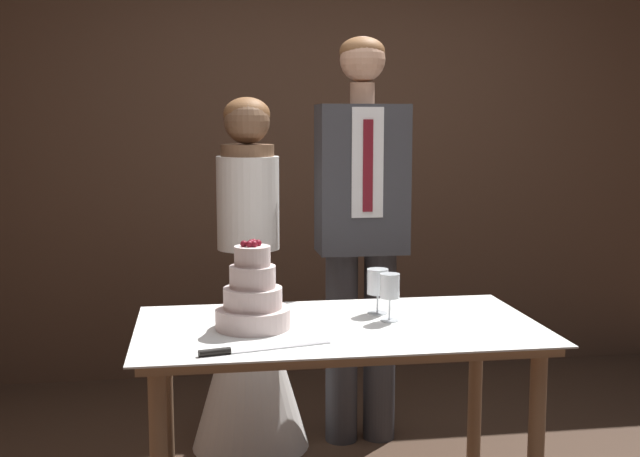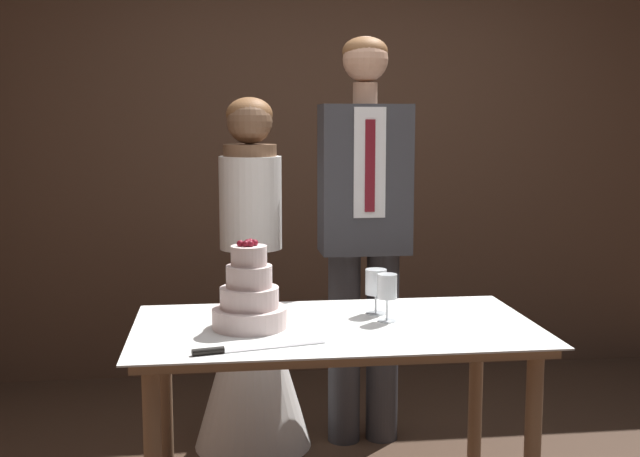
{
  "view_description": "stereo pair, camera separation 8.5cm",
  "coord_description": "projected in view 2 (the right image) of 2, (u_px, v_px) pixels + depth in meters",
  "views": [
    {
      "loc": [
        -0.72,
        -2.69,
        1.5
      ],
      "look_at": [
        -0.24,
        0.45,
        1.07
      ],
      "focal_mm": 45.0,
      "sensor_mm": 36.0,
      "label": 1
    },
    {
      "loc": [
        -0.64,
        -2.71,
        1.5
      ],
      "look_at": [
        -0.24,
        0.45,
        1.07
      ],
      "focal_mm": 45.0,
      "sensor_mm": 36.0,
      "label": 2
    }
  ],
  "objects": [
    {
      "name": "bride",
      "position": [
        252.0,
        321.0,
        3.66
      ],
      "size": [
        0.54,
        0.54,
        1.6
      ],
      "color": "white",
      "rests_on": "ground_plane"
    },
    {
      "name": "cake_table",
      "position": [
        335.0,
        351.0,
        2.83
      ],
      "size": [
        1.42,
        0.77,
        0.79
      ],
      "color": "#8E6B4C",
      "rests_on": "ground_plane"
    },
    {
      "name": "tiered_cake",
      "position": [
        249.0,
        298.0,
        2.77
      ],
      "size": [
        0.26,
        0.26,
        0.31
      ],
      "color": "beige",
      "rests_on": "cake_table"
    },
    {
      "name": "wine_glass_middle",
      "position": [
        376.0,
        284.0,
        2.97
      ],
      "size": [
        0.08,
        0.08,
        0.17
      ],
      "color": "silver",
      "rests_on": "cake_table"
    },
    {
      "name": "wine_glass_near",
      "position": [
        387.0,
        288.0,
        2.86
      ],
      "size": [
        0.07,
        0.07,
        0.17
      ],
      "color": "silver",
      "rests_on": "cake_table"
    },
    {
      "name": "groom",
      "position": [
        364.0,
        221.0,
        3.67
      ],
      "size": [
        0.4,
        0.25,
        1.87
      ],
      "color": "#38383D",
      "rests_on": "ground_plane"
    },
    {
      "name": "wall_back",
      "position": [
        326.0,
        148.0,
        4.74
      ],
      "size": [
        5.3,
        0.12,
        2.68
      ],
      "primitive_type": "cube",
      "color": "#513828",
      "rests_on": "ground_plane"
    },
    {
      "name": "cake_knife",
      "position": [
        234.0,
        350.0,
        2.49
      ],
      "size": [
        0.43,
        0.12,
        0.02
      ],
      "rotation": [
        0.0,
        0.0,
        0.23
      ],
      "color": "silver",
      "rests_on": "cake_table"
    }
  ]
}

